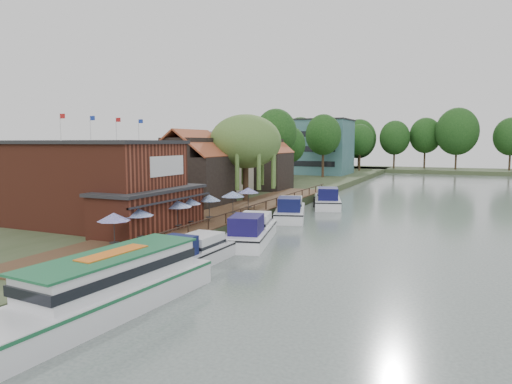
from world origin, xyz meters
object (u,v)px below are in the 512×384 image
at_px(umbrella_0, 114,230).
at_px(cruiser_0, 189,250).
at_px(willow, 246,158).
at_px(cruiser_2, 290,207).
at_px(umbrella_4, 209,208).
at_px(tour_boat, 104,284).
at_px(umbrella_1, 138,225).
at_px(umbrella_3, 190,212).
at_px(cruiser_3, 327,196).
at_px(swan, 106,291).
at_px(cottage_c, 264,161).
at_px(hotel_block, 295,146).
at_px(umbrella_5, 233,203).
at_px(pub, 106,184).
at_px(cottage_b, 212,163).
at_px(umbrella_2, 177,215).
at_px(umbrella_6, 248,199).
at_px(cottage_a, 191,167).
at_px(cruiser_1, 251,227).

bearing_deg(umbrella_0, cruiser_0, 17.94).
xyz_separation_m(willow, cruiser_2, (7.23, -4.13, -4.97)).
height_order(umbrella_4, tour_boat, umbrella_4).
distance_m(umbrella_1, tour_boat, 10.94).
bearing_deg(umbrella_3, cruiser_3, 76.81).
relative_size(umbrella_1, swan, 5.40).
distance_m(cottage_c, tour_boat, 49.02).
relative_size(hotel_block, umbrella_5, 10.69).
relative_size(pub, umbrella_4, 8.42).
bearing_deg(pub, cruiser_3, 65.47).
bearing_deg(swan, umbrella_4, 101.07).
relative_size(umbrella_3, umbrella_4, 1.00).
height_order(pub, willow, willow).
relative_size(umbrella_5, cruiser_0, 0.26).
height_order(cottage_b, umbrella_4, cottage_b).
bearing_deg(willow, cruiser_0, -72.84).
distance_m(umbrella_1, umbrella_5, 12.82).
xyz_separation_m(umbrella_0, cruiser_3, (5.61, 32.57, -0.99)).
bearing_deg(cruiser_0, umbrella_2, 131.14).
xyz_separation_m(umbrella_5, tour_boat, (4.46, -22.22, -0.87)).
bearing_deg(umbrella_2, cottage_b, 113.51).
xyz_separation_m(pub, umbrella_1, (6.44, -3.96, -2.36)).
relative_size(umbrella_5, tour_boat, 0.18).
bearing_deg(umbrella_5, umbrella_6, 91.74).
bearing_deg(cottage_a, cottage_c, 86.99).
bearing_deg(hotel_block, tour_boat, -76.73).
xyz_separation_m(willow, umbrella_2, (3.00, -19.14, -3.93)).
bearing_deg(umbrella_4, umbrella_1, -92.78).
height_order(umbrella_5, tour_boat, umbrella_5).
bearing_deg(cruiser_0, umbrella_1, 171.74).
bearing_deg(tour_boat, cottage_a, 118.62).
height_order(cottage_b, willow, willow).
xyz_separation_m(cruiser_0, swan, (-0.99, -6.62, -0.89)).
bearing_deg(cruiser_1, cottage_a, 124.40).
xyz_separation_m(willow, umbrella_3, (2.97, -17.26, -3.93)).
bearing_deg(umbrella_6, willow, 117.19).
distance_m(pub, umbrella_2, 6.97).
bearing_deg(cottage_a, cruiser_0, -58.44).
bearing_deg(cottage_c, tour_boat, -75.90).
xyz_separation_m(umbrella_6, cruiser_0, (3.82, -17.32, -1.18)).
distance_m(cruiser_2, tour_boat, 29.29).
bearing_deg(umbrella_0, hotel_block, 100.52).
height_order(cottage_c, willow, willow).
height_order(pub, umbrella_1, pub).
relative_size(cruiser_0, cruiser_2, 0.91).
height_order(umbrella_5, cruiser_3, umbrella_5).
relative_size(cottage_b, umbrella_1, 4.04).
bearing_deg(swan, umbrella_0, 126.79).
relative_size(cottage_a, umbrella_0, 3.62).
distance_m(cottage_c, cruiser_0, 40.57).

